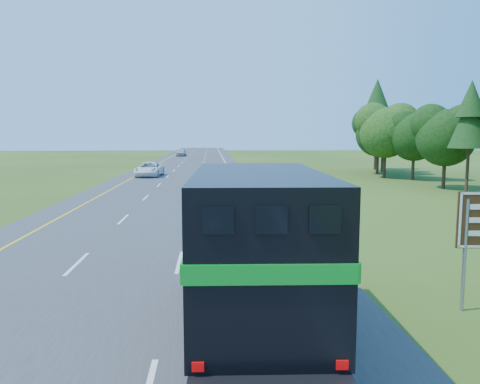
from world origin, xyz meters
The scene contains 6 objects.
road centered at (0.00, 50.00, 0.02)m, with size 15.00×260.00×0.04m, color #38383A.
lane_markings centered at (0.00, 50.00, 0.04)m, with size 11.15×260.00×0.01m.
horse_truck centered at (4.03, 13.94, 2.08)m, with size 2.98×8.70×3.81m.
white_suv centered at (-3.92, 56.43, 0.83)m, with size 2.63×5.71×1.59m, color white.
far_car centered at (-3.52, 108.33, 0.86)m, with size 1.95×4.84×1.65m, color #B6B5BC.
delineator centered at (8.60, 21.97, 0.55)m, with size 0.08×0.05×1.02m.
Camera 1 is at (2.99, 3.30, 4.62)m, focal length 35.00 mm.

